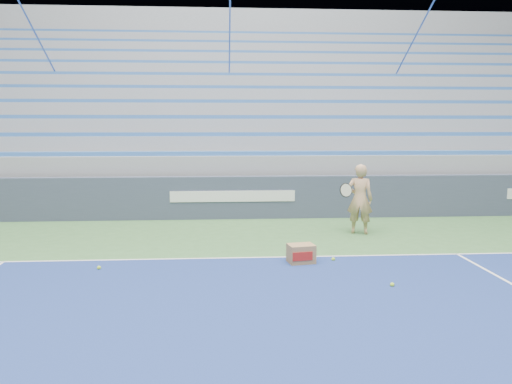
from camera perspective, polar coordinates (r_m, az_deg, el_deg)
sponsor_barrier at (r=12.95m, az=-2.66°, el=-0.61°), size 30.00×0.32×1.10m
bleachers at (r=18.53m, az=-3.05°, el=7.45°), size 31.00×9.15×7.30m
tennis_player at (r=11.29m, az=11.76°, el=-0.78°), size 0.94×0.89×1.56m
ball_box at (r=8.82m, az=5.18°, el=-7.05°), size 0.50×0.41×0.34m
tennis_ball_0 at (r=7.84m, az=15.30°, el=-10.19°), size 0.07×0.07×0.07m
tennis_ball_1 at (r=9.66m, az=3.82°, el=-6.56°), size 0.07×0.07×0.07m
tennis_ball_2 at (r=9.06m, az=8.83°, el=-7.59°), size 0.07×0.07×0.07m
tennis_ball_3 at (r=8.83m, az=-17.51°, el=-8.26°), size 0.07×0.07×0.07m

